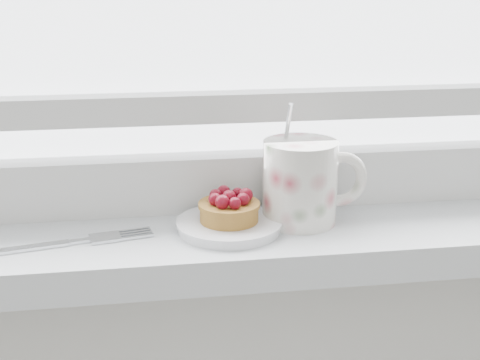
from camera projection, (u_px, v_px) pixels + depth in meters
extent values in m
cube|color=silver|center=(247.00, 240.00, 0.80)|extent=(1.60, 0.20, 0.04)
cube|color=silver|center=(239.00, 179.00, 0.85)|extent=(1.30, 0.05, 0.07)
cube|color=silver|center=(238.00, 106.00, 0.82)|extent=(1.30, 0.04, 0.04)
cylinder|color=silver|center=(229.00, 225.00, 0.78)|extent=(0.12, 0.12, 0.01)
cylinder|color=brown|center=(229.00, 212.00, 0.77)|extent=(0.07, 0.07, 0.02)
cylinder|color=brown|center=(229.00, 205.00, 0.77)|extent=(0.07, 0.07, 0.01)
sphere|color=#4B000B|center=(229.00, 197.00, 0.77)|extent=(0.02, 0.02, 0.02)
sphere|color=#4B000B|center=(246.00, 195.00, 0.77)|extent=(0.02, 0.02, 0.02)
sphere|color=#4B000B|center=(237.00, 193.00, 0.78)|extent=(0.01, 0.01, 0.01)
sphere|color=#4B000B|center=(224.00, 192.00, 0.79)|extent=(0.02, 0.02, 0.02)
sphere|color=#4B000B|center=(215.00, 195.00, 0.78)|extent=(0.01, 0.01, 0.01)
sphere|color=#4B000B|center=(215.00, 199.00, 0.76)|extent=(0.02, 0.02, 0.02)
sphere|color=#4B000B|center=(222.00, 202.00, 0.75)|extent=(0.02, 0.02, 0.02)
sphere|color=#4B000B|center=(235.00, 203.00, 0.75)|extent=(0.01, 0.01, 0.01)
sphere|color=#4B000B|center=(243.00, 199.00, 0.76)|extent=(0.02, 0.02, 0.02)
cylinder|color=silver|center=(300.00, 182.00, 0.79)|extent=(0.09, 0.09, 0.10)
cylinder|color=black|center=(301.00, 145.00, 0.78)|extent=(0.08, 0.08, 0.01)
torus|color=silver|center=(340.00, 179.00, 0.80)|extent=(0.07, 0.02, 0.07)
cylinder|color=silver|center=(287.00, 127.00, 0.79)|extent=(0.01, 0.03, 0.06)
cube|color=silver|center=(13.00, 250.00, 0.72)|extent=(0.12, 0.04, 0.00)
cube|color=silver|center=(81.00, 241.00, 0.74)|extent=(0.02, 0.01, 0.00)
cube|color=silver|center=(105.00, 238.00, 0.75)|extent=(0.04, 0.03, 0.00)
cube|color=silver|center=(137.00, 237.00, 0.76)|extent=(0.04, 0.01, 0.00)
cube|color=silver|center=(136.00, 235.00, 0.76)|extent=(0.04, 0.01, 0.00)
cube|color=silver|center=(134.00, 232.00, 0.77)|extent=(0.04, 0.01, 0.00)
cube|color=silver|center=(133.00, 230.00, 0.77)|extent=(0.04, 0.01, 0.00)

